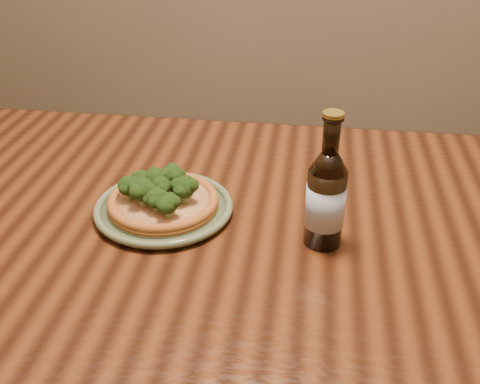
# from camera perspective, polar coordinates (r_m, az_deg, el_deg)

# --- Properties ---
(table) EXTENTS (1.60, 0.90, 0.75)m
(table) POSITION_cam_1_polar(r_m,az_deg,el_deg) (1.05, -6.45, -7.32)
(table) COLOR #4C2510
(table) RESTS_ON ground
(plate) EXTENTS (0.25, 0.25, 0.02)m
(plate) POSITION_cam_1_polar(r_m,az_deg,el_deg) (1.02, -7.73, -1.60)
(plate) COLOR #5B6948
(plate) RESTS_ON table
(pizza) EXTENTS (0.20, 0.20, 0.07)m
(pizza) POSITION_cam_1_polar(r_m,az_deg,el_deg) (1.01, -7.92, -0.61)
(pizza) COLOR #A65D25
(pizza) RESTS_ON plate
(beer_bottle) EXTENTS (0.06, 0.06, 0.23)m
(beer_bottle) POSITION_cam_1_polar(r_m,az_deg,el_deg) (0.90, 8.71, -0.56)
(beer_bottle) COLOR black
(beer_bottle) RESTS_ON table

